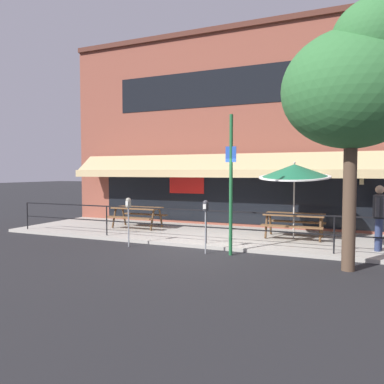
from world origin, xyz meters
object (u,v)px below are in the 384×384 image
object	(u,v)px
street_sign_pole	(231,183)
patio_umbrella_centre	(294,171)
picnic_table_left	(137,211)
pedestrian_walking	(379,214)
picnic_table_centre	(294,219)
parking_meter_near	(128,207)
parking_meter_far	(206,211)
street_tree_curbside	(356,81)

from	to	relation	value
street_sign_pole	patio_umbrella_centre	bearing A→B (deg)	63.79
picnic_table_left	pedestrian_walking	size ratio (longest dim) A/B	1.05
picnic_table_left	picnic_table_centre	bearing A→B (deg)	0.57
picnic_table_centre	parking_meter_near	world-z (taller)	parking_meter_near
patio_umbrella_centre	picnic_table_left	bearing A→B (deg)	179.48
parking_meter_far	street_tree_curbside	bearing A→B (deg)	-6.19
pedestrian_walking	parking_meter_far	distance (m)	4.53
patio_umbrella_centre	street_sign_pole	distance (m)	2.82
picnic_table_centre	parking_meter_near	distance (m)	5.09
picnic_table_centre	pedestrian_walking	bearing A→B (deg)	-23.66
parking_meter_near	street_tree_curbside	size ratio (longest dim) A/B	0.25
parking_meter_far	street_tree_curbside	size ratio (longest dim) A/B	0.25
parking_meter_near	street_tree_curbside	world-z (taller)	street_tree_curbside
pedestrian_walking	street_tree_curbside	size ratio (longest dim) A/B	0.30
parking_meter_near	parking_meter_far	distance (m)	2.38
picnic_table_centre	picnic_table_left	bearing A→B (deg)	-179.43
pedestrian_walking	parking_meter_far	bearing A→B (deg)	-157.46
parking_meter_far	street_sign_pole	xyz separation A→B (m)	(0.65, 0.12, 0.72)
street_sign_pole	pedestrian_walking	bearing A→B (deg)	24.60
picnic_table_centre	patio_umbrella_centre	size ratio (longest dim) A/B	0.75
parking_meter_far	street_tree_curbside	xyz separation A→B (m)	(3.56, -0.39, 2.93)
picnic_table_left	picnic_table_centre	world-z (taller)	same
picnic_table_left	parking_meter_far	distance (m)	4.62
picnic_table_left	patio_umbrella_centre	world-z (taller)	patio_umbrella_centre
street_tree_curbside	parking_meter_far	bearing A→B (deg)	173.81
picnic_table_centre	parking_meter_near	size ratio (longest dim) A/B	1.27
parking_meter_far	picnic_table_left	bearing A→B (deg)	144.20
parking_meter_far	street_sign_pole	distance (m)	0.98
picnic_table_left	street_sign_pole	xyz separation A→B (m)	(4.38, -2.57, 1.16)
patio_umbrella_centre	street_tree_curbside	world-z (taller)	street_tree_curbside
picnic_table_left	parking_meter_far	xyz separation A→B (m)	(3.73, -2.69, 0.44)
picnic_table_left	parking_meter_near	xyz separation A→B (m)	(1.34, -2.68, 0.44)
picnic_table_left	picnic_table_centre	size ratio (longest dim) A/B	1.00
parking_meter_near	street_tree_curbside	bearing A→B (deg)	-3.81
picnic_table_centre	street_tree_curbside	size ratio (longest dim) A/B	0.32
pedestrian_walking	street_sign_pole	distance (m)	3.97
picnic_table_centre	parking_meter_far	xyz separation A→B (m)	(-1.89, -2.74, 0.44)
picnic_table_centre	parking_meter_near	xyz separation A→B (m)	(-4.27, -2.73, 0.44)
parking_meter_far	patio_umbrella_centre	bearing A→B (deg)	54.37
patio_umbrella_centre	pedestrian_walking	size ratio (longest dim) A/B	1.40
picnic_table_left	street_tree_curbside	distance (m)	8.59
picnic_table_left	street_sign_pole	world-z (taller)	street_sign_pole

